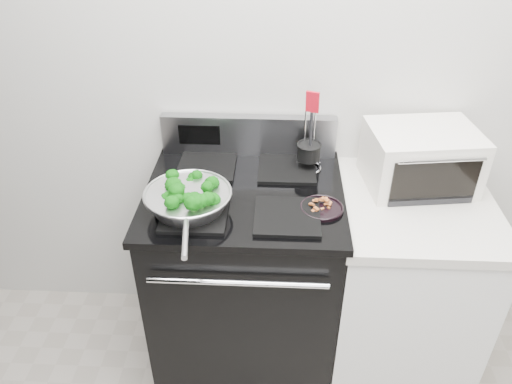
# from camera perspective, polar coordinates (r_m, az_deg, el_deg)

# --- Properties ---
(back_wall) EXTENTS (4.00, 0.02, 2.70)m
(back_wall) POSITION_cam_1_polar(r_m,az_deg,el_deg) (2.11, 7.58, 14.22)
(back_wall) COLOR #BBB8B1
(back_wall) RESTS_ON ground
(gas_range) EXTENTS (0.79, 0.69, 1.13)m
(gas_range) POSITION_cam_1_polar(r_m,az_deg,el_deg) (2.27, -1.21, -9.58)
(gas_range) COLOR black
(gas_range) RESTS_ON floor
(counter) EXTENTS (0.62, 0.68, 0.92)m
(counter) POSITION_cam_1_polar(r_m,az_deg,el_deg) (2.35, 16.00, -10.32)
(counter) COLOR white
(counter) RESTS_ON floor
(skillet) EXTENTS (0.33, 0.52, 0.07)m
(skillet) POSITION_cam_1_polar(r_m,az_deg,el_deg) (1.85, -7.76, -0.82)
(skillet) COLOR silver
(skillet) RESTS_ON gas_range
(broccoli_pile) EXTENTS (0.26, 0.26, 0.09)m
(broccoli_pile) POSITION_cam_1_polar(r_m,az_deg,el_deg) (1.85, -7.81, -0.29)
(broccoli_pile) COLOR black
(broccoli_pile) RESTS_ON skillet
(bacon_plate) EXTENTS (0.16, 0.16, 0.04)m
(bacon_plate) POSITION_cam_1_polar(r_m,az_deg,el_deg) (1.88, 7.53, -1.57)
(bacon_plate) COLOR black
(bacon_plate) RESTS_ON gas_range
(utensil_holder) EXTENTS (0.11, 0.11, 0.35)m
(utensil_holder) POSITION_cam_1_polar(r_m,az_deg,el_deg) (2.10, 6.02, 4.16)
(utensil_holder) COLOR silver
(utensil_holder) RESTS_ON gas_range
(toaster_oven) EXTENTS (0.46, 0.37, 0.24)m
(toaster_oven) POSITION_cam_1_polar(r_m,az_deg,el_deg) (2.12, 18.28, 3.74)
(toaster_oven) COLOR white
(toaster_oven) RESTS_ON counter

